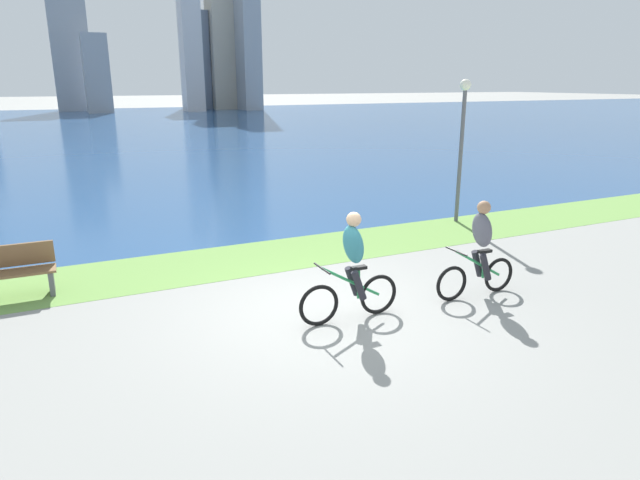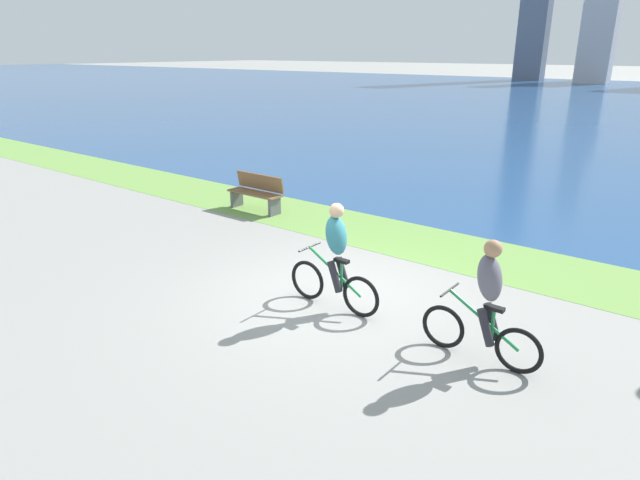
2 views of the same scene
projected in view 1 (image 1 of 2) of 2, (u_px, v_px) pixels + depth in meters
The scene contains 8 objects.
ground_plane at pixel (329, 313), 8.61m from camera, with size 300.00×300.00×0.00m, color gray.
grass_strip_bayside at pixel (261, 257), 11.38m from camera, with size 120.00×2.14×0.01m, color #6B9947.
bay_water_surface at pixel (106, 128), 43.04m from camera, with size 300.00×70.79×0.00m, color navy.
cyclist_lead at pixel (352, 267), 8.17m from camera, with size 1.66×0.52×1.68m.
cyclist_trailing at pixel (480, 249), 9.09m from camera, with size 1.61×0.52×1.64m.
bench_near_path at pixel (6, 273), 9.08m from camera, with size 1.50×0.47×0.90m.
lamppost_tall at pixel (462, 129), 13.65m from camera, with size 0.28×0.28×3.57m.
city_skyline_far_shore at pixel (128, 27), 66.36m from camera, with size 42.39×11.16×27.26m.
Camera 1 is at (-3.53, -7.12, 3.50)m, focal length 30.75 mm.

